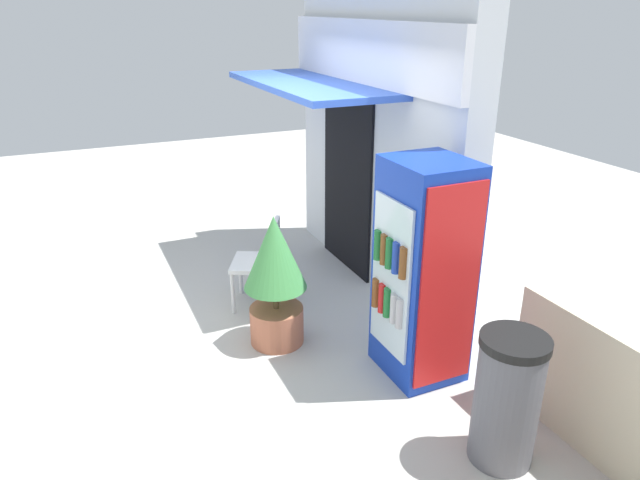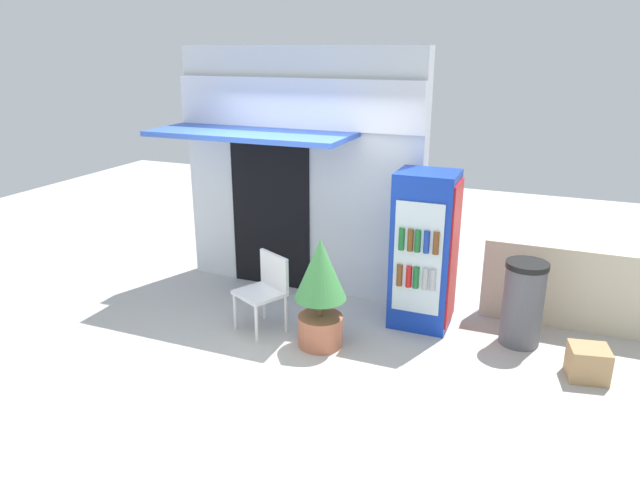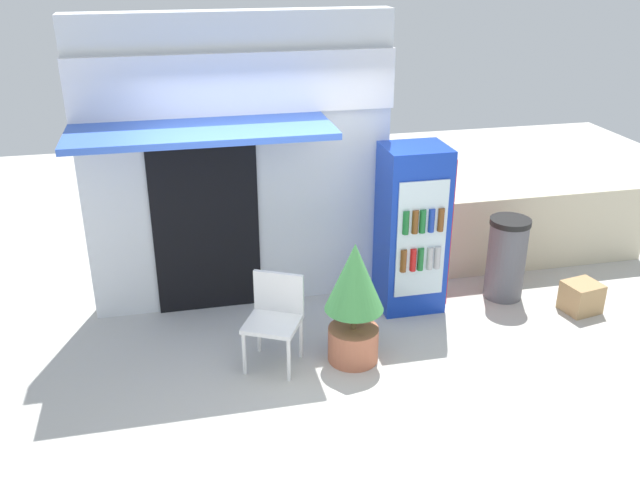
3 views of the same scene
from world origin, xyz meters
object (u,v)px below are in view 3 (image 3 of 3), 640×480
at_px(trash_bin, 506,258).
at_px(drink_cooler, 412,229).
at_px(plastic_chair, 275,313).
at_px(cardboard_box, 581,297).
at_px(potted_plant_near_shop, 354,296).

bearing_deg(trash_bin, drink_cooler, 177.24).
height_order(plastic_chair, cardboard_box, plastic_chair).
bearing_deg(plastic_chair, trash_bin, 15.05).
bearing_deg(cardboard_box, trash_bin, 143.36).
height_order(drink_cooler, plastic_chair, drink_cooler).
xyz_separation_m(drink_cooler, trash_bin, (1.08, -0.05, -0.42)).
xyz_separation_m(plastic_chair, potted_plant_near_shop, (0.71, -0.14, 0.16)).
xyz_separation_m(potted_plant_near_shop, trash_bin, (1.94, 0.85, -0.21)).
xyz_separation_m(drink_cooler, cardboard_box, (1.73, -0.54, -0.72)).
height_order(potted_plant_near_shop, trash_bin, potted_plant_near_shop).
bearing_deg(potted_plant_near_shop, cardboard_box, 7.95).
bearing_deg(potted_plant_near_shop, plastic_chair, 169.16).
bearing_deg(drink_cooler, trash_bin, -2.76).
bearing_deg(trash_bin, plastic_chair, -164.95).
bearing_deg(cardboard_box, drink_cooler, 162.76).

